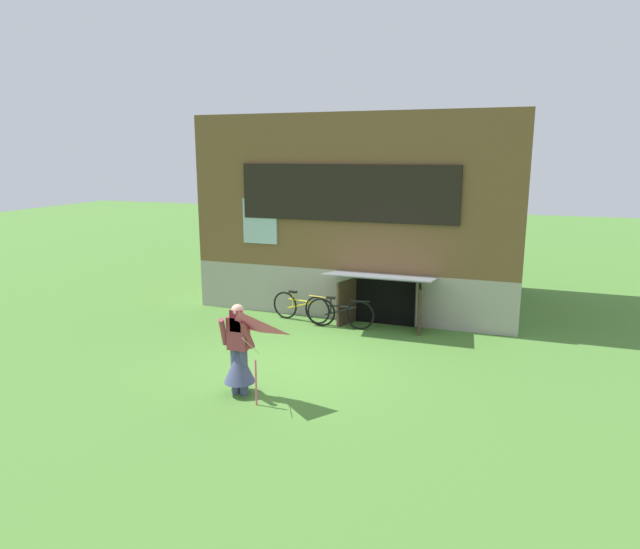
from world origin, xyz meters
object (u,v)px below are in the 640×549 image
(person, at_px, (239,357))
(bicycle_yellow, at_px, (301,307))
(kite, at_px, (240,335))
(bicycle_black, at_px, (340,313))

(person, height_order, bicycle_yellow, person)
(kite, height_order, bicycle_yellow, kite)
(kite, bearing_deg, person, 120.19)
(person, xyz_separation_m, bicycle_yellow, (-0.56, 4.24, -0.30))
(person, relative_size, bicycle_yellow, 0.99)
(person, xyz_separation_m, kite, (0.31, -0.53, 0.57))
(bicycle_black, relative_size, bicycle_yellow, 1.02)
(kite, distance_m, bicycle_black, 4.66)
(person, bearing_deg, kite, -68.80)
(bicycle_yellow, bearing_deg, person, -72.02)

